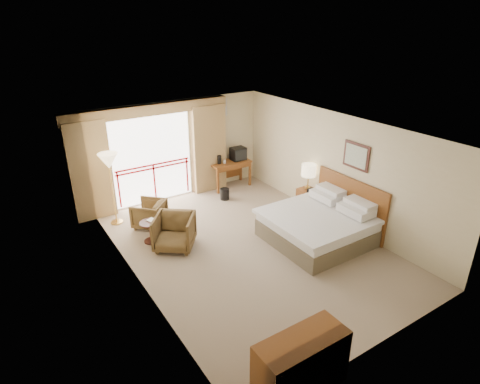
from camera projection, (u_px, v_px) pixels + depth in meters
floor at (249, 247)px, 8.96m from camera, size 7.00×7.00×0.00m
ceiling at (251, 129)px, 7.87m from camera, size 7.00×7.00×0.00m
wall_back at (179, 149)px, 11.10m from camera, size 5.00×0.00×5.00m
wall_front at (388, 274)px, 5.73m from camera, size 5.00×0.00×5.00m
wall_left at (135, 222)px, 7.17m from camera, size 0.00×7.00×7.00m
wall_right at (336, 169)px, 9.66m from camera, size 0.00×7.00×7.00m
balcony_door at (152, 159)px, 10.75m from camera, size 2.40×0.00×2.40m
balcony_railing at (154, 173)px, 10.89m from camera, size 2.09×0.03×1.02m
curtain_left at (90, 171)px, 9.80m from camera, size 1.00×0.26×2.50m
curtain_right at (208, 149)px, 11.45m from camera, size 1.00×0.26×2.50m
valance at (149, 110)px, 10.12m from camera, size 4.40×0.22×0.28m
hvac_vent at (219, 108)px, 11.32m from camera, size 0.50×0.04×0.50m
bed at (319, 225)px, 9.09m from camera, size 2.13×2.06×0.97m
headboard at (350, 204)px, 9.46m from camera, size 0.06×2.10×1.30m
framed_art at (356, 156)px, 8.98m from camera, size 0.04×0.72×0.60m
nightstand at (308, 200)px, 10.49m from camera, size 0.44×0.52×0.61m
table_lamp at (309, 171)px, 10.20m from camera, size 0.37×0.37×0.65m
phone at (311, 190)px, 10.21m from camera, size 0.23×0.20×0.09m
desk at (229, 167)px, 11.91m from camera, size 1.21×0.59×0.79m
tv at (238, 154)px, 11.87m from camera, size 0.42×0.33×0.38m
coffee_maker at (219, 160)px, 11.58m from camera, size 0.14×0.14×0.26m
cup at (225, 162)px, 11.65m from camera, size 0.09×0.09×0.10m
wastebasket at (225, 194)px, 11.21m from camera, size 0.26×0.26×0.32m
armchair_far at (150, 226)px, 9.85m from camera, size 1.01×1.01×0.66m
armchair_near at (176, 247)px, 8.95m from camera, size 1.18×1.18×0.77m
side_table at (150, 229)px, 9.03m from camera, size 0.45×0.45×0.50m
book at (150, 222)px, 8.96m from camera, size 0.25×0.28×0.02m
floor_lamp at (109, 164)px, 9.37m from camera, size 0.46×0.46×1.81m
dresser at (301, 364)px, 5.40m from camera, size 1.30×0.55×0.87m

